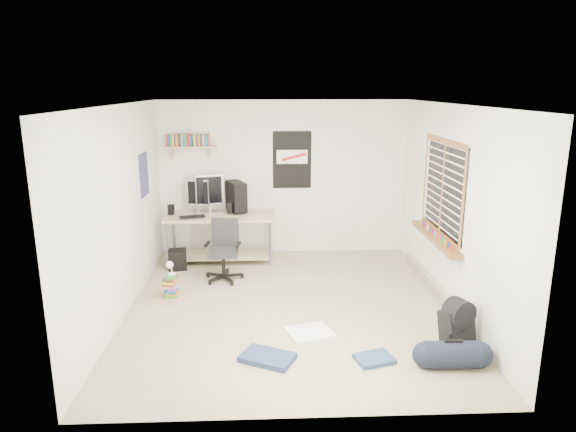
{
  "coord_description": "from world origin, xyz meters",
  "views": [
    {
      "loc": [
        -0.27,
        -6.0,
        2.71
      ],
      "look_at": [
        0.0,
        0.28,
        1.11
      ],
      "focal_mm": 32.0,
      "sensor_mm": 36.0,
      "label": 1
    }
  ],
  "objects_px": {
    "backpack": "(457,330)",
    "duffel_bag": "(453,354)",
    "office_chair": "(223,247)",
    "book_stack": "(171,286)",
    "desk": "(221,238)"
  },
  "relations": [
    {
      "from": "office_chair",
      "to": "desk",
      "type": "bearing_deg",
      "value": 103.87
    },
    {
      "from": "office_chair",
      "to": "book_stack",
      "type": "height_order",
      "value": "office_chair"
    },
    {
      "from": "office_chair",
      "to": "backpack",
      "type": "xyz_separation_m",
      "value": [
        2.63,
        -2.09,
        -0.29
      ]
    },
    {
      "from": "office_chair",
      "to": "book_stack",
      "type": "bearing_deg",
      "value": -130.79
    },
    {
      "from": "backpack",
      "to": "duffel_bag",
      "type": "xyz_separation_m",
      "value": [
        -0.18,
        -0.4,
        -0.06
      ]
    },
    {
      "from": "office_chair",
      "to": "backpack",
      "type": "height_order",
      "value": "office_chair"
    },
    {
      "from": "office_chair",
      "to": "duffel_bag",
      "type": "height_order",
      "value": "office_chair"
    },
    {
      "from": "backpack",
      "to": "duffel_bag",
      "type": "relative_size",
      "value": 0.83
    },
    {
      "from": "backpack",
      "to": "office_chair",
      "type": "bearing_deg",
      "value": 117.38
    },
    {
      "from": "office_chair",
      "to": "book_stack",
      "type": "relative_size",
      "value": 2.17
    },
    {
      "from": "office_chair",
      "to": "backpack",
      "type": "distance_m",
      "value": 3.37
    },
    {
      "from": "backpack",
      "to": "book_stack",
      "type": "height_order",
      "value": "backpack"
    },
    {
      "from": "desk",
      "to": "office_chair",
      "type": "bearing_deg",
      "value": -96.08
    },
    {
      "from": "desk",
      "to": "book_stack",
      "type": "xyz_separation_m",
      "value": [
        -0.54,
        -1.44,
        -0.21
      ]
    },
    {
      "from": "duffel_bag",
      "to": "book_stack",
      "type": "xyz_separation_m",
      "value": [
        -3.09,
        1.89,
        0.01
      ]
    }
  ]
}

